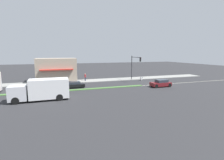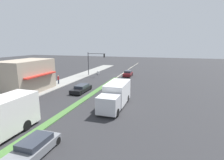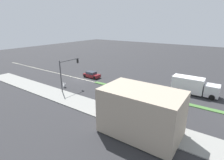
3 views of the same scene
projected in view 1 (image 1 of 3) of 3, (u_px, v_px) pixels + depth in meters
The scene contains 11 objects.
ground_plane at pixel (68, 91), 29.78m from camera, with size 160.00×160.00×0.00m, color #2B2B2D.
sidewalk_right at pixel (62, 82), 38.01m from camera, with size 4.00×73.00×0.12m, color gray.
median_strip at pixel (8, 94), 26.85m from camera, with size 0.90×46.00×0.10m, color #477538.
lane_marking_center at pixel (159, 84), 35.62m from camera, with size 0.16×60.00×0.01m, color beige.
building_corner_store at pixel (56, 70), 38.94m from camera, with size 5.80×8.45×5.08m.
traffic_signal_main at pixel (134, 64), 39.92m from camera, with size 4.59×0.34×5.60m.
pedestrian at pixel (85, 77), 39.54m from camera, with size 0.34×0.34×1.64m.
warning_aframe_sign at pixel (141, 79), 40.51m from camera, with size 0.45×0.53×0.84m.
delivery_truck at pixel (42, 89), 23.64m from camera, with size 2.44×7.50×2.87m.
suv_black at pixel (72, 85), 32.03m from camera, with size 1.87×4.59×1.16m.
sedan_maroon at pixel (161, 83), 33.13m from camera, with size 1.81×3.82×1.37m.
Camera 1 is at (-29.98, 20.52, 6.37)m, focal length 28.00 mm.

